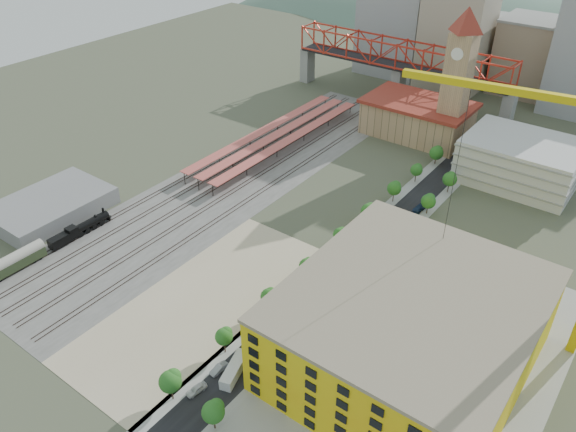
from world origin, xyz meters
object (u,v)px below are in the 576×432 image
Objects in this scene: clock_tower at (459,67)px; construction_building at (409,329)px; site_trailer_b at (269,337)px; site_trailer_c at (321,288)px; site_trailer_d at (337,272)px; coach at (13,262)px; car_0 at (196,389)px; locomotive at (82,229)px; site_trailer_a at (234,370)px.

clock_tower reaches higher than construction_building.
site_trailer_c is at bearing 74.25° from site_trailer_b.
coach is at bearing -142.19° from site_trailer_d.
construction_building is at bearing -9.10° from site_trailer_c.
site_trailer_d is 2.13× the size of car_0.
locomotive reaches higher than site_trailer_b.
clock_tower reaches higher than site_trailer_c.
construction_building is 43.39m from car_0.
site_trailer_c is at bearing -87.39° from site_trailer_d.
site_trailer_b is 19.27m from car_0.
locomotive is at bearing 163.50° from site_trailer_b.
coach is 1.75× the size of site_trailer_d.
construction_building is at bearing 6.94° from locomotive.
coach is at bearing -90.00° from locomotive.
construction_building reaches higher than car_0.
site_trailer_c is (0.00, 19.89, 0.09)m from site_trailer_b.
car_0 is (-3.00, -46.45, -0.54)m from site_trailer_d.
site_trailer_d reaches higher than site_trailer_b.
coach is at bearing 169.75° from site_trailer_a.
coach is 1.77× the size of site_trailer_a.
clock_tower is 11.72× the size of car_0.
locomotive is 1.97× the size of site_trailer_c.
site_trailer_d is (0.00, 7.52, -0.09)m from site_trailer_c.
clock_tower is at bearing 78.33° from site_trailer_b.
locomotive is 1.20× the size of coach.
clock_tower reaches higher than locomotive.
coach reaches higher than site_trailer_a.
construction_building is 28.32m from site_trailer_c.
construction_building is 35.82m from site_trailer_a.
coach is 1.75× the size of site_trailer_b.
locomotive is at bearing 172.37° from car_0.
site_trailer_c is (-26.00, 7.83, -8.03)m from construction_building.
site_trailer_a reaches higher than car_0.
clock_tower is at bearing 108.78° from construction_building.
clock_tower is 115.64m from site_trailer_b.
clock_tower is at bearing 66.15° from coach.
site_trailer_b is (66.00, 19.15, -1.47)m from coach.
site_trailer_b is 27.41m from site_trailer_d.
locomotive is 71.14m from site_trailer_d.
site_trailer_b is at bearing 72.89° from site_trailer_a.
car_0 is (-3.00, -19.03, -0.54)m from site_trailer_b.
construction_building reaches higher than locomotive.
coach is 80.78m from site_trailer_d.
site_trailer_b is (0.00, 11.20, 0.02)m from site_trailer_a.
coach is (-58.00, -131.20, -25.94)m from clock_tower.
site_trailer_c is 2.27× the size of car_0.
construction_building is at bearing 56.89° from car_0.
construction_building is (34.00, -99.99, -19.29)m from clock_tower.
locomotive is 20.03m from coach.
locomotive is 68.69m from site_trailer_c.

